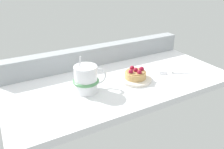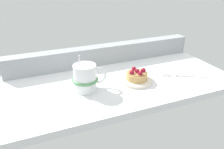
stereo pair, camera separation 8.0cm
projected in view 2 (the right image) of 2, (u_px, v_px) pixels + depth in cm
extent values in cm
cube|color=white|center=(121.00, 82.00, 86.85)|extent=(85.39, 41.95, 2.49)
cube|color=#9EA3A8|center=(104.00, 54.00, 99.74)|extent=(83.68, 5.55, 8.06)
cylinder|color=silver|center=(137.00, 80.00, 84.57)|extent=(12.38, 12.38, 1.08)
cylinder|color=silver|center=(137.00, 81.00, 84.69)|extent=(6.81, 6.81, 0.54)
cylinder|color=tan|center=(137.00, 76.00, 83.81)|extent=(7.93, 7.93, 2.47)
cylinder|color=#AB854F|center=(137.00, 73.00, 83.21)|extent=(6.97, 6.97, 0.30)
sphere|color=maroon|center=(137.00, 71.00, 82.94)|extent=(1.72, 1.72, 1.72)
sphere|color=maroon|center=(143.00, 70.00, 83.58)|extent=(1.85, 1.85, 1.85)
sphere|color=maroon|center=(134.00, 69.00, 84.87)|extent=(1.68, 1.68, 1.68)
sphere|color=maroon|center=(132.00, 73.00, 81.83)|extent=(1.75, 1.75, 1.75)
sphere|color=maroon|center=(140.00, 73.00, 81.08)|extent=(1.77, 1.77, 1.77)
cylinder|color=white|center=(85.00, 78.00, 77.02)|extent=(7.87, 7.87, 9.42)
torus|color=#569960|center=(85.00, 80.00, 77.33)|extent=(9.04, 9.04, 1.13)
torus|color=white|center=(98.00, 75.00, 78.70)|extent=(6.13, 0.86, 6.13)
cylinder|color=silver|center=(79.00, 63.00, 74.60)|extent=(0.66, 2.58, 6.40)
cube|color=silver|center=(191.00, 76.00, 88.35)|extent=(10.48, 5.78, 0.60)
cube|color=silver|center=(176.00, 76.00, 88.73)|extent=(1.32, 1.04, 0.60)
cube|color=silver|center=(167.00, 74.00, 89.96)|extent=(3.23, 1.80, 0.60)
cube|color=silver|center=(167.00, 75.00, 89.30)|extent=(3.23, 1.80, 0.60)
cube|color=silver|center=(167.00, 76.00, 88.64)|extent=(3.23, 1.80, 0.60)
cube|color=silver|center=(168.00, 76.00, 87.98)|extent=(3.23, 1.80, 0.60)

